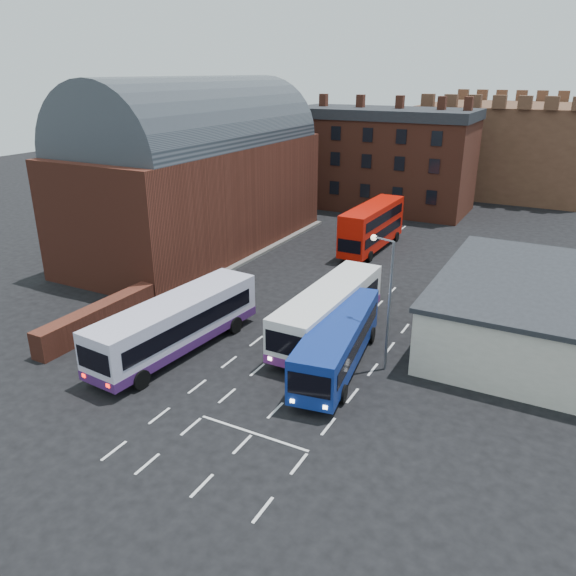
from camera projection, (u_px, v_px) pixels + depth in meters
The scene contains 13 objects.
ground at pixel (206, 380), 31.90m from camera, with size 180.00×180.00×0.00m, color black.
railway_station at pixel (198, 170), 53.21m from camera, with size 12.00×28.00×16.00m.
forecourt_wall at pixel (98, 318), 37.68m from camera, with size 1.20×10.00×1.80m, color #602B1E.
cream_building at pixel (523, 308), 36.08m from camera, with size 10.40×16.40×4.25m.
brick_terrace at pixel (380, 164), 70.40m from camera, with size 22.00×10.00×11.00m, color brown.
castle_keep at pixel (505, 148), 81.43m from camera, with size 22.00×22.00×12.00m, color brown.
bus_white_outbound at pixel (176, 321), 34.53m from camera, with size 3.97×12.72×3.42m.
bus_white_inbound at pixel (329, 309), 36.55m from camera, with size 3.12×12.13×3.30m.
bus_blue at pixel (338, 340), 32.65m from camera, with size 4.17×11.43×3.05m.
bus_red_double at pixel (372, 226), 54.30m from camera, with size 2.95×11.09×4.42m.
street_lamp at pixel (386, 292), 31.54m from camera, with size 1.55×0.69×7.94m.
pedestrian_red at pixel (108, 371), 31.40m from camera, with size 0.53×0.35×1.45m, color #9E0718.
pedestrian_beige at pixel (117, 370), 31.26m from camera, with size 0.81×0.63×1.68m, color tan.
Camera 1 is at (17.21, -22.38, 16.44)m, focal length 35.00 mm.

